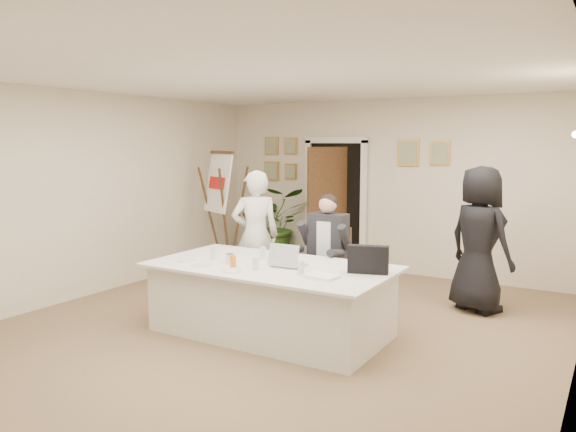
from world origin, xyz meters
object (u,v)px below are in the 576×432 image
Objects in this scene: standing_man at (255,235)px; seated_man at (326,252)px; laptop at (289,253)px; laptop_bag at (368,260)px; flip_chart at (224,217)px; oj_glass at (233,262)px; paper_stack at (322,276)px; conference_table at (271,299)px; steel_jug at (230,259)px; potted_palm at (273,224)px; standing_woman at (479,239)px.

seated_man is at bearing 141.19° from standing_man.
laptop_bag is at bearing 3.86° from laptop.
flip_chart is 3.26m from oj_glass.
flip_chart is 3.93m from paper_stack.
conference_table is at bearing 50.71° from oj_glass.
oj_glass is at bearing -129.29° from conference_table.
steel_jug reaches higher than conference_table.
oj_glass is at bearing 74.88° from standing_man.
steel_jug is at bearing -64.86° from potted_palm.
laptop is 0.61m from oj_glass.
paper_stack is at bearing -18.16° from conference_table.
seated_man is 0.77× the size of flip_chart.
oj_glass reaches higher than steel_jug.
paper_stack is (0.76, -0.25, 0.40)m from conference_table.
steel_jug is at bearing -121.53° from seated_man.
conference_table is 7.28× the size of laptop.
seated_man reaches higher than oj_glass.
flip_chart is 17.58× the size of steel_jug.
standing_man is at bearing 139.32° from laptop_bag.
oj_glass is (2.04, -2.54, -0.05)m from flip_chart.
standing_woman is at bearing 49.13° from conference_table.
paper_stack is at bearing 4.46° from oj_glass.
standing_woman is 2.00m from laptop_bag.
potted_palm reaches higher than laptop_bag.
seated_man is 4.08× the size of laptop.
laptop_bag is at bearing 8.80° from conference_table.
oj_glass is (-0.47, -0.38, -0.07)m from laptop.
oj_glass is 1.18× the size of steel_jug.
laptop is (0.08, -1.04, 0.17)m from seated_man.
laptop_bag is (-0.70, -1.88, 0.01)m from standing_woman.
steel_jug is (-1.18, 0.07, 0.04)m from paper_stack.
steel_jug is at bearing 71.70° from standing_man.
oj_glass is at bearing -63.78° from potted_palm.
seated_man is 1.06m from laptop.
conference_table is 0.63m from steel_jug.
steel_jug is (-0.54, -1.28, 0.08)m from seated_man.
oj_glass reaches higher than conference_table.
oj_glass is at bearing -175.54° from paper_stack.
steel_jug is (-0.42, -0.18, 0.44)m from conference_table.
conference_table is at bearing 161.84° from paper_stack.
seated_man reaches higher than steel_jug.
conference_table is at bearing 23.23° from steel_jug.
paper_stack is 2.43× the size of oj_glass.
laptop_bag is at bearing -44.80° from potted_palm.
seated_man is 1.34m from laptop_bag.
standing_woman is 3.99m from potted_palm.
flip_chart reaches higher than standing_woman.
flip_chart is at bearing 132.53° from laptop_bag.
seated_man is 1.91m from standing_woman.
paper_stack is at bearing -51.42° from potted_palm.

